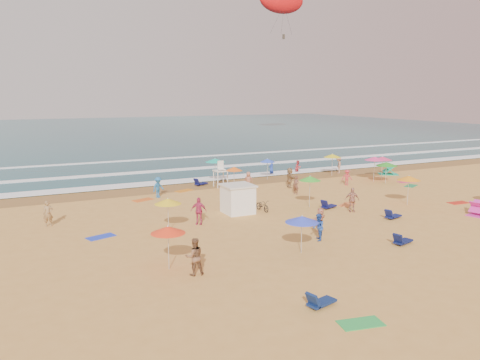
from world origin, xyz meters
name	(u,v)px	position (x,y,z in m)	size (l,w,h in m)	color
ground	(250,216)	(0.00, 0.00, 0.00)	(220.00, 220.00, 0.00)	gold
ocean	(84,133)	(0.00, 84.00, 0.00)	(220.00, 140.00, 0.18)	#0C4756
wet_sand	(190,186)	(0.00, 12.50, 0.01)	(220.00, 220.00, 0.00)	olive
surf_foam	(163,172)	(0.00, 21.32, 0.10)	(200.00, 18.70, 0.05)	white
cabana	(238,200)	(-0.35, 1.32, 1.00)	(2.00, 2.00, 2.00)	white
cabana_roof	(238,185)	(-0.35, 1.32, 2.06)	(2.20, 2.20, 0.12)	silver
bicycle	(262,206)	(1.55, 1.02, 0.42)	(0.55, 1.58, 0.83)	black
lifeguard_stand	(221,176)	(2.48, 10.96, 1.05)	(1.20, 1.20, 2.10)	white
beach_umbrellas	(285,180)	(3.72, 1.33, 2.11)	(45.75, 26.86, 0.80)	blue
loungers	(356,215)	(6.71, -3.44, 0.17)	(63.01, 27.58, 0.34)	#0E1C46
towels	(303,213)	(3.90, -0.90, 0.01)	(43.09, 28.05, 0.03)	#B65016
popup_tents	(426,184)	(18.54, 1.19, 0.60)	(9.17, 18.81, 1.20)	#D830A4
beachgoers	(243,192)	(1.65, 4.47, 0.83)	(47.51, 25.88, 2.14)	#C2305C
parasail	(282,0)	(33.93, 52.99, 26.70)	(9.56, 3.35, 10.08)	red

